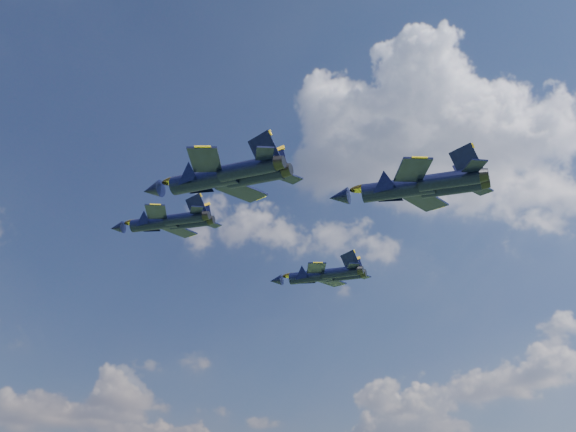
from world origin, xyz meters
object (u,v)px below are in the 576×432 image
at_px(jet_right, 308,276).
at_px(jet_slot, 393,189).
at_px(jet_lead, 151,223).
at_px(jet_left, 200,180).

xyz_separation_m(jet_right, jet_slot, (-6.73, -22.61, 2.83)).
bearing_deg(jet_right, jet_lead, 141.16).
xyz_separation_m(jet_lead, jet_right, (22.34, -2.95, -3.09)).
relative_size(jet_lead, jet_left, 0.84).
bearing_deg(jet_right, jet_slot, -137.91).
relative_size(jet_left, jet_right, 1.17).
distance_m(jet_right, jet_slot, 23.76).
bearing_deg(jet_lead, jet_slot, -93.58).
relative_size(jet_lead, jet_slot, 0.77).
distance_m(jet_lead, jet_slot, 29.95).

